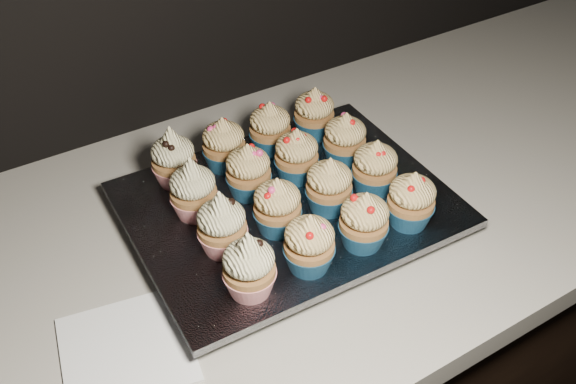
# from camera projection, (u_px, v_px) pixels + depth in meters

# --- Properties ---
(cabinet) EXTENTS (2.40, 0.60, 0.86)m
(cabinet) POSITION_uv_depth(u_px,v_px,m) (349.00, 358.00, 1.28)
(cabinet) COLOR black
(cabinet) RESTS_ON ground
(worktop) EXTENTS (2.44, 0.64, 0.04)m
(worktop) POSITION_uv_depth(u_px,v_px,m) (367.00, 185.00, 0.99)
(worktop) COLOR silver
(worktop) RESTS_ON cabinet
(napkin) EXTENTS (0.17, 0.17, 0.00)m
(napkin) POSITION_uv_depth(u_px,v_px,m) (127.00, 349.00, 0.73)
(napkin) COLOR white
(napkin) RESTS_ON worktop
(baking_tray) EXTENTS (0.40, 0.31, 0.02)m
(baking_tray) POSITION_uv_depth(u_px,v_px,m) (288.00, 213.00, 0.90)
(baking_tray) COLOR black
(baking_tray) RESTS_ON worktop
(foil_lining) EXTENTS (0.44, 0.35, 0.01)m
(foil_lining) POSITION_uv_depth(u_px,v_px,m) (288.00, 204.00, 0.89)
(foil_lining) COLOR silver
(foil_lining) RESTS_ON baking_tray
(cupcake_0) EXTENTS (0.06, 0.06, 0.10)m
(cupcake_0) POSITION_uv_depth(u_px,v_px,m) (249.00, 267.00, 0.73)
(cupcake_0) COLOR red
(cupcake_0) RESTS_ON foil_lining
(cupcake_1) EXTENTS (0.06, 0.06, 0.08)m
(cupcake_1) POSITION_uv_depth(u_px,v_px,m) (309.00, 244.00, 0.76)
(cupcake_1) COLOR navy
(cupcake_1) RESTS_ON foil_lining
(cupcake_2) EXTENTS (0.06, 0.06, 0.08)m
(cupcake_2) POSITION_uv_depth(u_px,v_px,m) (364.00, 221.00, 0.79)
(cupcake_2) COLOR navy
(cupcake_2) RESTS_ON foil_lining
(cupcake_3) EXTENTS (0.06, 0.06, 0.08)m
(cupcake_3) POSITION_uv_depth(u_px,v_px,m) (411.00, 200.00, 0.82)
(cupcake_3) COLOR navy
(cupcake_3) RESTS_ON foil_lining
(cupcake_4) EXTENTS (0.06, 0.06, 0.10)m
(cupcake_4) POSITION_uv_depth(u_px,v_px,m) (222.00, 225.00, 0.79)
(cupcake_4) COLOR red
(cupcake_4) RESTS_ON foil_lining
(cupcake_5) EXTENTS (0.06, 0.06, 0.08)m
(cupcake_5) POSITION_uv_depth(u_px,v_px,m) (277.00, 206.00, 0.82)
(cupcake_5) COLOR navy
(cupcake_5) RESTS_ON foil_lining
(cupcake_6) EXTENTS (0.06, 0.06, 0.08)m
(cupcake_6) POSITION_uv_depth(u_px,v_px,m) (329.00, 186.00, 0.85)
(cupcake_6) COLOR navy
(cupcake_6) RESTS_ON foil_lining
(cupcake_7) EXTENTS (0.06, 0.06, 0.08)m
(cupcake_7) POSITION_uv_depth(u_px,v_px,m) (375.00, 168.00, 0.88)
(cupcake_7) COLOR navy
(cupcake_7) RESTS_ON foil_lining
(cupcake_8) EXTENTS (0.06, 0.06, 0.10)m
(cupcake_8) POSITION_uv_depth(u_px,v_px,m) (193.00, 190.00, 0.84)
(cupcake_8) COLOR red
(cupcake_8) RESTS_ON foil_lining
(cupcake_9) EXTENTS (0.06, 0.06, 0.08)m
(cupcake_9) POSITION_uv_depth(u_px,v_px,m) (248.00, 172.00, 0.87)
(cupcake_9) COLOR navy
(cupcake_9) RESTS_ON foil_lining
(cupcake_10) EXTENTS (0.06, 0.06, 0.08)m
(cupcake_10) POSITION_uv_depth(u_px,v_px,m) (297.00, 156.00, 0.90)
(cupcake_10) COLOR navy
(cupcake_10) RESTS_ON foil_lining
(cupcake_11) EXTENTS (0.06, 0.06, 0.08)m
(cupcake_11) POSITION_uv_depth(u_px,v_px,m) (345.00, 140.00, 0.93)
(cupcake_11) COLOR navy
(cupcake_11) RESTS_ON foil_lining
(cupcake_12) EXTENTS (0.06, 0.06, 0.10)m
(cupcake_12) POSITION_uv_depth(u_px,v_px,m) (174.00, 159.00, 0.89)
(cupcake_12) COLOR red
(cupcake_12) RESTS_ON foil_lining
(cupcake_13) EXTENTS (0.06, 0.06, 0.08)m
(cupcake_13) POSITION_uv_depth(u_px,v_px,m) (224.00, 145.00, 0.92)
(cupcake_13) COLOR navy
(cupcake_13) RESTS_ON foil_lining
(cupcake_14) EXTENTS (0.06, 0.06, 0.08)m
(cupcake_14) POSITION_uv_depth(u_px,v_px,m) (270.00, 128.00, 0.95)
(cupcake_14) COLOR navy
(cupcake_14) RESTS_ON foil_lining
(cupcake_15) EXTENTS (0.06, 0.06, 0.08)m
(cupcake_15) POSITION_uv_depth(u_px,v_px,m) (314.00, 114.00, 0.98)
(cupcake_15) COLOR navy
(cupcake_15) RESTS_ON foil_lining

